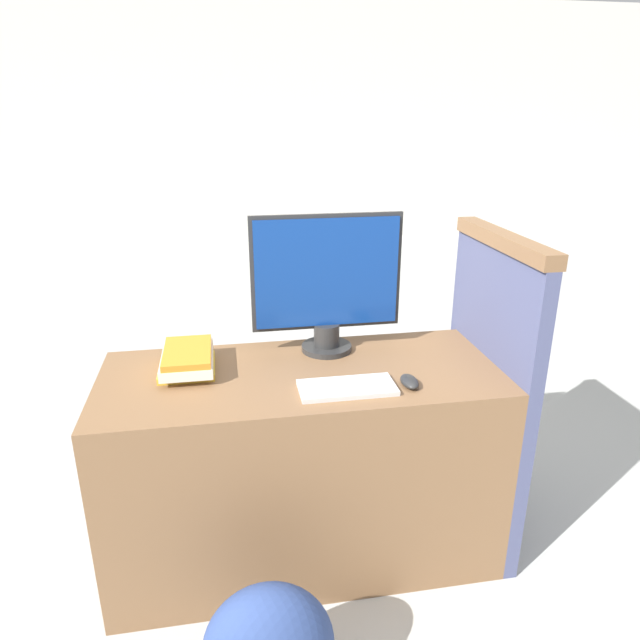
# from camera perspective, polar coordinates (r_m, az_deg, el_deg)

# --- Properties ---
(ground_plane) EXTENTS (20.00, 20.00, 0.00)m
(ground_plane) POSITION_cam_1_polar(r_m,az_deg,el_deg) (2.14, -0.42, -26.68)
(ground_plane) COLOR #B2B2AD
(wall_back) EXTENTS (12.00, 0.06, 2.80)m
(wall_back) POSITION_cam_1_polar(r_m,az_deg,el_deg) (7.18, -8.49, 18.80)
(wall_back) COLOR beige
(wall_back) RESTS_ON ground_plane
(desk) EXTENTS (1.35, 0.58, 0.73)m
(desk) POSITION_cam_1_polar(r_m,az_deg,el_deg) (2.12, -1.78, -14.20)
(desk) COLOR brown
(desk) RESTS_ON ground_plane
(carrel_divider) EXTENTS (0.07, 0.63, 1.18)m
(carrel_divider) POSITION_cam_1_polar(r_m,az_deg,el_deg) (2.21, 16.40, -6.51)
(carrel_divider) COLOR #474C70
(carrel_divider) RESTS_ON ground_plane
(monitor) EXTENTS (0.54, 0.18, 0.50)m
(monitor) POSITION_cam_1_polar(r_m,az_deg,el_deg) (2.02, 0.68, 3.70)
(monitor) COLOR #282828
(monitor) RESTS_ON desk
(keyboard) EXTENTS (0.31, 0.14, 0.02)m
(keyboard) POSITION_cam_1_polar(r_m,az_deg,el_deg) (1.82, 2.73, -6.77)
(keyboard) COLOR silver
(keyboard) RESTS_ON desk
(mouse) EXTENTS (0.05, 0.10, 0.03)m
(mouse) POSITION_cam_1_polar(r_m,az_deg,el_deg) (1.86, 8.93, -6.09)
(mouse) COLOR #262626
(mouse) RESTS_ON desk
(book_stack) EXTENTS (0.18, 0.27, 0.08)m
(book_stack) POSITION_cam_1_polar(r_m,az_deg,el_deg) (1.98, -13.12, -3.91)
(book_stack) COLOR gold
(book_stack) RESTS_ON desk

